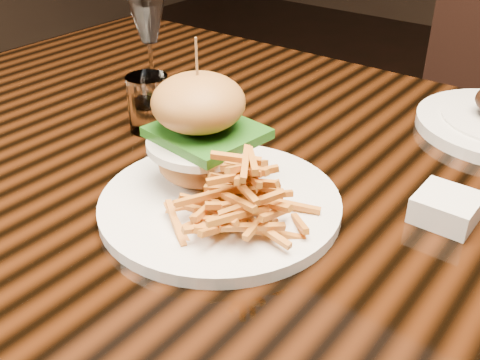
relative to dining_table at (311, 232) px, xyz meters
The scene contains 5 objects.
dining_table is the anchor object (origin of this frame).
burger_plate 0.19m from the dining_table, 117.82° to the right, with size 0.29×0.29×0.20m.
ramekin 0.19m from the dining_table, ahead, with size 0.07×0.07×0.03m, color silver.
wine_glass 0.43m from the dining_table, 168.32° to the left, with size 0.07×0.07×0.19m.
water_tumbler 0.31m from the dining_table, behind, with size 0.06×0.06×0.09m, color white.
Camera 1 is at (0.30, -0.55, 1.13)m, focal length 42.00 mm.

